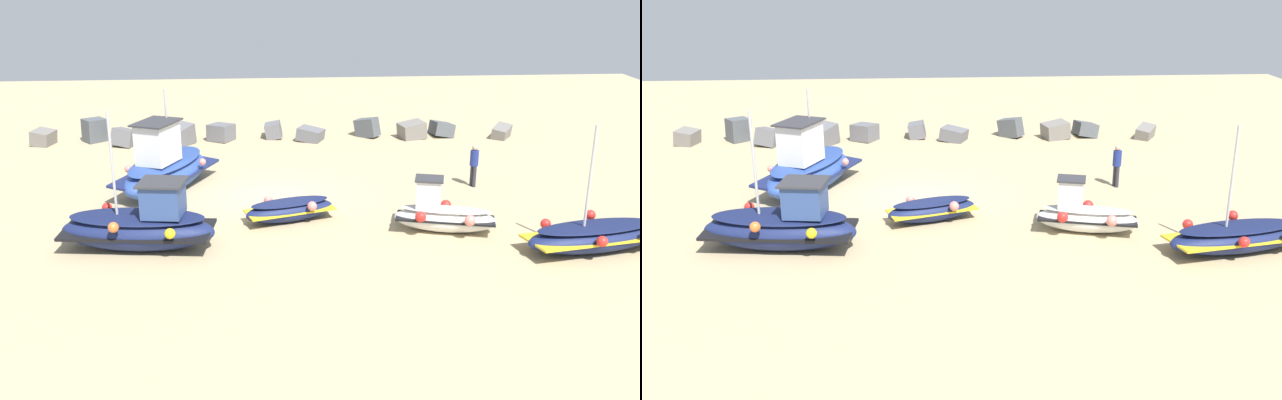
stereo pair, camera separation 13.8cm
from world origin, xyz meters
TOP-DOWN VIEW (x-y plane):
  - ground_plane at (0.00, 0.00)m, footprint 50.79×50.79m
  - fishing_boat_0 at (0.46, -2.43)m, footprint 3.24×1.97m
  - fishing_boat_1 at (-4.10, -4.45)m, footprint 4.86×2.49m
  - fishing_boat_2 at (-4.08, 1.18)m, footprint 3.81×5.37m
  - fishing_boat_3 at (9.52, -5.62)m, footprint 4.63×2.31m
  - fishing_boat_4 at (5.33, -3.74)m, footprint 3.44×2.03m
  - person_walking at (7.55, 0.72)m, footprint 0.32×0.32m
  - breakwater_rocks at (-0.56, 8.25)m, footprint 22.65×2.40m

SIDE VIEW (x-z plane):
  - ground_plane at x=0.00m, z-range 0.00..0.00m
  - fishing_boat_0 at x=0.46m, z-range -0.01..0.79m
  - breakwater_rocks at x=-0.56m, z-range -0.22..1.01m
  - fishing_boat_3 at x=9.52m, z-range -1.50..2.43m
  - fishing_boat_4 at x=5.33m, z-range -0.36..1.46m
  - fishing_boat_1 at x=-4.10m, z-range -1.41..2.86m
  - fishing_boat_2 at x=-4.08m, z-range -1.07..2.76m
  - person_walking at x=7.55m, z-range 0.12..1.76m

